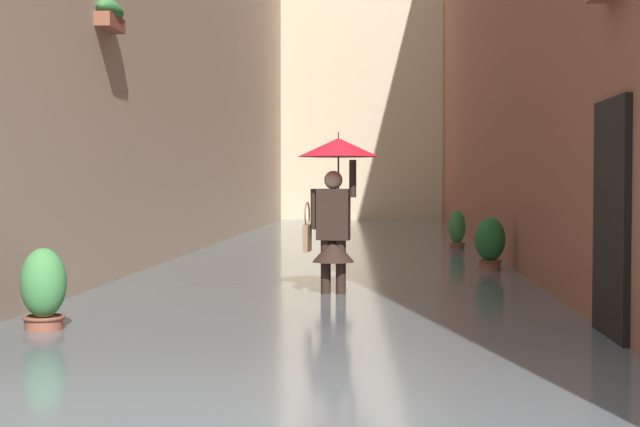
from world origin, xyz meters
TOP-DOWN VIEW (x-y plane):
  - ground_plane at (0.00, -13.55)m, footprint 67.74×67.74m
  - flood_water at (0.00, -13.55)m, footprint 6.35×33.10m
  - building_facade_right at (3.67, -13.54)m, footprint 2.04×31.10m
  - building_facade_far at (0.00, -28.00)m, footprint 9.15×1.80m
  - person_wading at (-0.24, -6.14)m, footprint 0.96×0.96m
  - potted_plant_near_right at (2.23, -3.32)m, footprint 0.41×0.41m
  - potted_plant_mid_left at (-2.40, -9.29)m, footprint 0.45×0.45m
  - potted_plant_far_left at (-2.23, -13.57)m, footprint 0.34×0.34m

SIDE VIEW (x-z plane):
  - ground_plane at x=0.00m, z-range 0.00..0.00m
  - flood_water at x=0.00m, z-range 0.00..0.17m
  - potted_plant_near_right at x=2.23m, z-range 0.03..0.93m
  - potted_plant_far_left at x=-2.23m, z-range 0.01..0.94m
  - potted_plant_mid_left at x=-2.40m, z-range 0.06..1.01m
  - person_wading at x=-0.24m, z-range 0.38..2.45m
  - building_facade_right at x=3.67m, z-range 0.00..8.32m
  - building_facade_far at x=0.00m, z-range 0.00..10.38m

